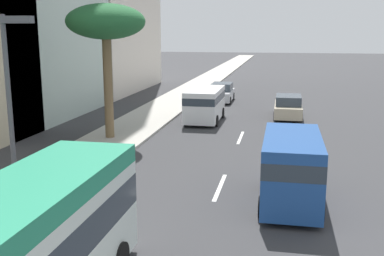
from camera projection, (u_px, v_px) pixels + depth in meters
ground_plane at (252, 110)px, 35.69m from camera, size 198.00×198.00×0.00m
sidewalk_right at (166, 106)px, 36.97m from camera, size 162.00×3.67×0.15m
lane_stripe_mid at (220, 187)px, 17.99m from camera, size 3.20×0.16×0.01m
lane_stripe_far at (241, 138)px, 26.38m from camera, size 3.20×0.16×0.01m
minibus_lead at (42, 240)px, 9.69m from camera, size 6.24×2.27×3.04m
car_second at (288, 107)px, 32.47m from camera, size 4.62×1.93×1.58m
car_third at (222, 93)px, 39.79m from camera, size 4.26×1.88×1.59m
van_fourth at (205, 103)px, 30.90m from camera, size 5.02×2.19×2.21m
van_fifth at (292, 166)px, 15.97m from camera, size 4.65×2.07×2.45m
palm_tree at (106, 24)px, 24.62m from camera, size 4.23×4.23×7.27m
street_lamp at (13, 99)px, 13.19m from camera, size 0.24×0.97×6.27m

